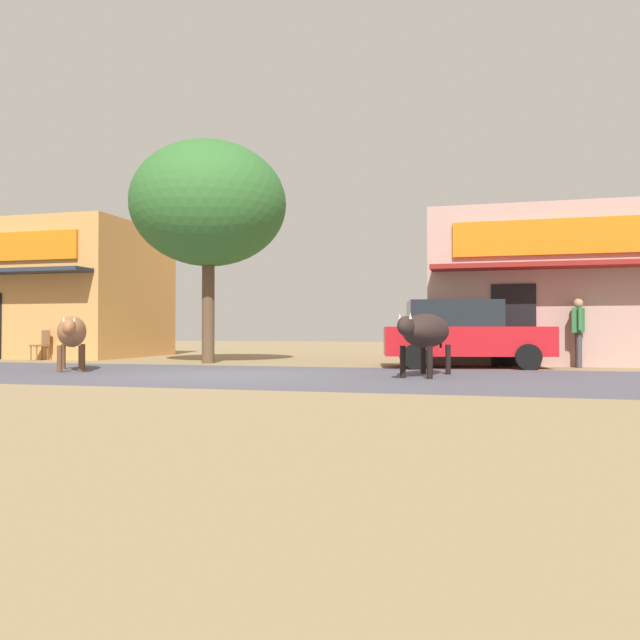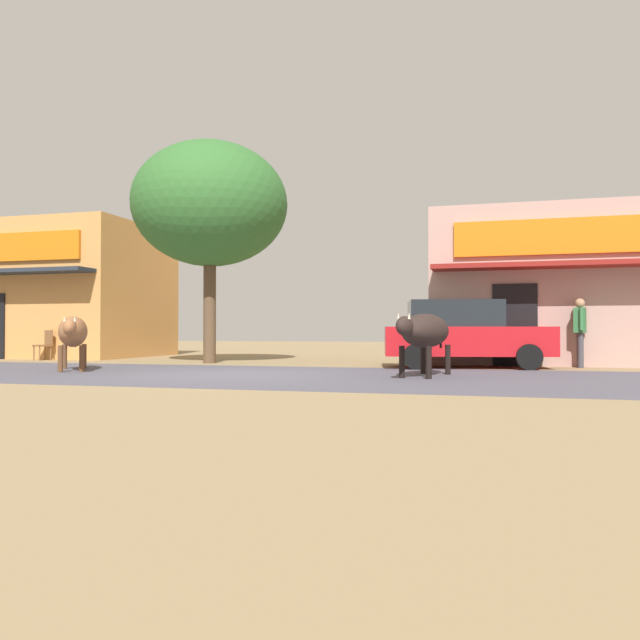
# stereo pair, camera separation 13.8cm
# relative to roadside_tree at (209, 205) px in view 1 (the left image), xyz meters

# --- Properties ---
(ground) EXTENTS (80.00, 80.00, 0.00)m
(ground) POSITION_rel_roadside_tree_xyz_m (2.36, -4.14, -4.43)
(ground) COLOR #957C55
(asphalt_road) EXTENTS (72.00, 6.26, 0.00)m
(asphalt_road) POSITION_rel_roadside_tree_xyz_m (2.36, -4.14, -4.43)
(asphalt_road) COLOR #52505D
(asphalt_road) RESTS_ON ground
(storefront_left_cafe) EXTENTS (7.03, 5.87, 4.57)m
(storefront_left_cafe) POSITION_rel_roadside_tree_xyz_m (-7.45, 3.10, -2.14)
(storefront_left_cafe) COLOR #D18F4C
(storefront_left_cafe) RESTS_ON ground
(storefront_right_club) EXTENTS (6.67, 5.87, 4.19)m
(storefront_right_club) POSITION_rel_roadside_tree_xyz_m (9.32, 3.10, -2.33)
(storefront_right_club) COLOR tan
(storefront_right_club) RESTS_ON ground
(roadside_tree) EXTENTS (4.33, 4.33, 6.18)m
(roadside_tree) POSITION_rel_roadside_tree_xyz_m (0.00, 0.00, 0.00)
(roadside_tree) COLOR brown
(roadside_tree) RESTS_ON ground
(parked_hatchback_car) EXTENTS (4.23, 2.54, 1.64)m
(parked_hatchback_car) POSITION_rel_roadside_tree_xyz_m (6.91, -0.31, -3.58)
(parked_hatchback_car) COLOR red
(parked_hatchback_car) RESTS_ON ground
(cow_near_brown) EXTENTS (1.84, 2.45, 1.24)m
(cow_near_brown) POSITION_rel_roadside_tree_xyz_m (-1.59, -3.83, -3.56)
(cow_near_brown) COLOR #9D633D
(cow_near_brown) RESTS_ON ground
(cow_far_dark) EXTENTS (1.13, 2.68, 1.24)m
(cow_far_dark) POSITION_rel_roadside_tree_xyz_m (6.34, -3.65, -3.53)
(cow_far_dark) COLOR #2F231F
(cow_far_dark) RESTS_ON ground
(pedestrian_by_shop) EXTENTS (0.34, 0.61, 1.70)m
(pedestrian_by_shop) POSITION_rel_roadside_tree_xyz_m (9.68, 0.37, -3.43)
(pedestrian_by_shop) COLOR #3F3F47
(pedestrian_by_shop) RESTS_ON ground
(cafe_chair_near_tree) EXTENTS (0.58, 0.58, 0.92)m
(cafe_chair_near_tree) POSITION_rel_roadside_tree_xyz_m (-5.71, 0.38, -3.91)
(cafe_chair_near_tree) COLOR brown
(cafe_chair_near_tree) RESTS_ON ground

